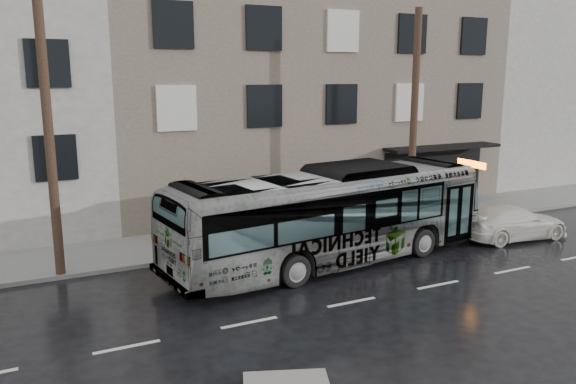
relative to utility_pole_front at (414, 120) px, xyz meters
name	(u,v)px	position (x,y,z in m)	size (l,w,h in m)	color
ground	(311,275)	(-6.50, -3.30, -4.65)	(120.00, 120.00, 0.00)	black
sidewalk	(255,236)	(-6.50, 1.60, -4.58)	(90.00, 3.60, 0.15)	gray
building_taupe	(285,94)	(-1.50, 9.40, 0.85)	(20.00, 12.00, 11.00)	gray
building_filler	(534,82)	(17.50, 9.40, 1.35)	(18.00, 12.00, 12.00)	beige
utility_pole_front	(414,120)	(0.00, 0.00, 0.00)	(0.30, 0.30, 9.00)	#513728
utility_pole_rear	(49,136)	(-14.00, 0.00, 0.00)	(0.30, 0.30, 9.00)	#513728
sign_post	(431,196)	(1.10, 0.00, -3.30)	(0.06, 0.06, 2.40)	slate
bus	(331,216)	(-5.28, -2.44, -2.96)	(2.85, 12.16, 3.39)	#B2B2B2
white_sedan	(513,222)	(2.84, -3.01, -3.98)	(1.88, 4.63, 1.34)	white
slush_pile	(286,384)	(-10.17, -9.09, -4.56)	(1.80, 0.80, 0.18)	gray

